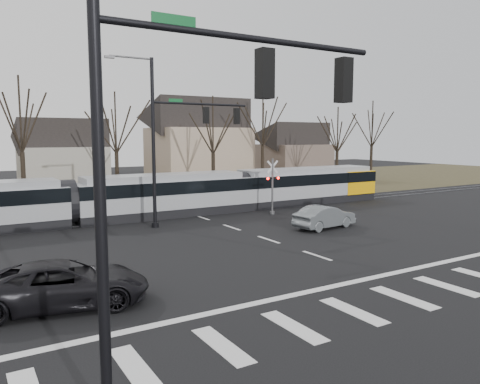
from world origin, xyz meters
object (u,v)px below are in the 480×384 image
sedan (325,217)px  suv (64,284)px  rail_crossing_signal (272,188)px  tram (162,193)px

sedan → suv: (-16.22, -5.69, 0.06)m
suv → rail_crossing_signal: 20.15m
tram → sedan: tram is taller
sedan → rail_crossing_signal: bearing=-9.8°
rail_crossing_signal → suv: bearing=-144.9°
sedan → rail_crossing_signal: 6.02m
tram → rail_crossing_signal: size_ratio=9.74×
sedan → suv: size_ratio=0.75×
suv → rail_crossing_signal: (16.45, 11.58, 1.13)m
rail_crossing_signal → tram: bearing=155.7°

